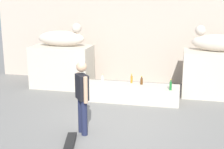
% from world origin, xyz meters
% --- Properties ---
extents(ground_plane, '(40.00, 40.00, 0.00)m').
position_xyz_m(ground_plane, '(0.00, 0.00, 0.00)').
color(ground_plane, slate).
extents(facade_wall, '(10.94, 0.60, 5.24)m').
position_xyz_m(facade_wall, '(0.00, 4.75, 2.62)').
color(facade_wall, '#C0AE9B').
rests_on(facade_wall, ground_plane).
extents(pedestal_left, '(2.00, 1.14, 1.42)m').
position_xyz_m(pedestal_left, '(-2.52, 3.25, 0.71)').
color(pedestal_left, beige).
rests_on(pedestal_left, ground_plane).
extents(pedestal_right, '(2.00, 1.14, 1.42)m').
position_xyz_m(pedestal_right, '(2.52, 3.25, 0.71)').
color(pedestal_right, beige).
rests_on(pedestal_right, ground_plane).
extents(statue_reclining_left, '(1.61, 0.60, 0.78)m').
position_xyz_m(statue_reclining_left, '(-2.49, 3.25, 1.70)').
color(statue_reclining_left, beige).
rests_on(statue_reclining_left, pedestal_left).
extents(statue_reclining_right, '(1.68, 0.88, 0.78)m').
position_xyz_m(statue_reclining_right, '(2.49, 3.26, 1.70)').
color(statue_reclining_right, beige).
rests_on(statue_reclining_right, pedestal_right).
extents(ledge_block, '(2.91, 0.78, 0.49)m').
position_xyz_m(ledge_block, '(0.00, 2.20, 0.24)').
color(ledge_block, beige).
rests_on(ledge_block, ground_plane).
extents(skater, '(0.38, 0.45, 1.67)m').
position_xyz_m(skater, '(-0.67, -0.33, 0.92)').
color(skater, '#1E233F').
rests_on(skater, ground_plane).
extents(skateboard, '(0.38, 0.82, 0.08)m').
position_xyz_m(skateboard, '(-0.77, -0.89, 0.06)').
color(skateboard, black).
rests_on(skateboard, ground_plane).
extents(bottle_clear, '(0.06, 0.06, 0.27)m').
position_xyz_m(bottle_clear, '(-0.85, 2.26, 0.59)').
color(bottle_clear, silver).
rests_on(bottle_clear, ledge_block).
extents(bottle_brown, '(0.08, 0.08, 0.25)m').
position_xyz_m(bottle_brown, '(0.33, 2.35, 0.59)').
color(bottle_brown, '#593314').
rests_on(bottle_brown, ledge_block).
extents(bottle_green, '(0.07, 0.07, 0.30)m').
position_xyz_m(bottle_green, '(1.20, 1.95, 0.61)').
color(bottle_green, '#1E722D').
rests_on(bottle_green, ledge_block).
extents(bottle_orange, '(0.06, 0.06, 0.28)m').
position_xyz_m(bottle_orange, '(0.01, 2.46, 0.60)').
color(bottle_orange, orange).
rests_on(bottle_orange, ledge_block).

